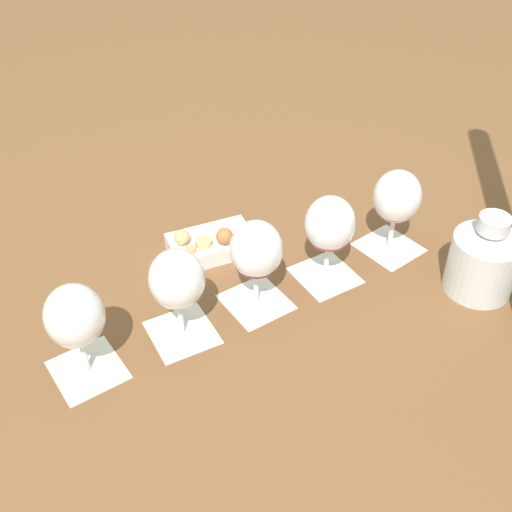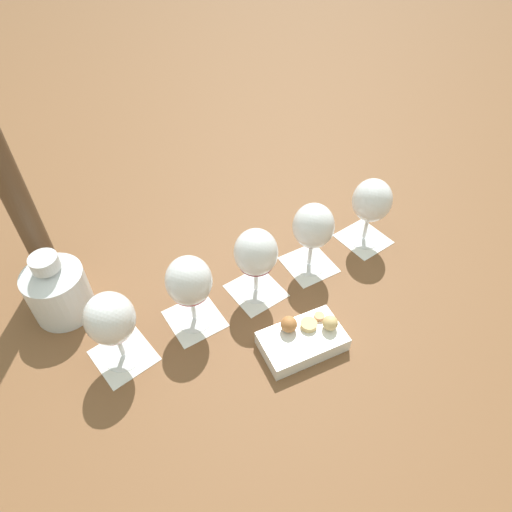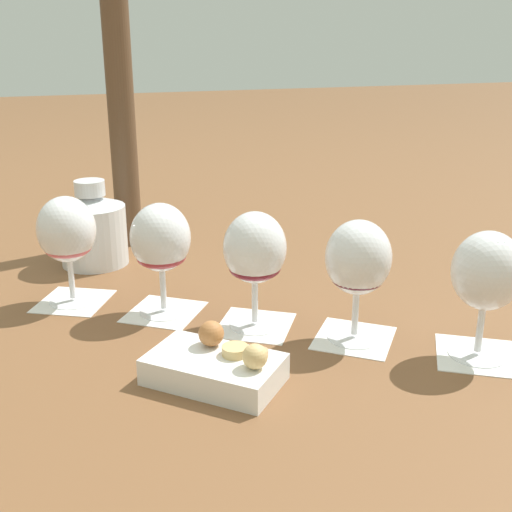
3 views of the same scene
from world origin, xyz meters
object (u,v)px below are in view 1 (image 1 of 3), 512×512
Objects in this scene: wine_glass_1 at (330,227)px; wine_glass_2 at (257,255)px; wine_glass_3 at (177,283)px; wine_glass_0 at (397,200)px; snack_dish at (211,244)px; wine_glass_4 at (75,320)px; ceramic_vase at (484,259)px.

wine_glass_2 is (0.12, -0.09, 0.00)m from wine_glass_1.
wine_glass_2 is 1.00× the size of wine_glass_3.
wine_glass_0 reaches higher than snack_dish.
wine_glass_3 is at bearing -38.91° from wine_glass_2.
snack_dish is (-0.34, 0.05, -0.09)m from wine_glass_4.
wine_glass_0 is at bearing -107.83° from ceramic_vase.
wine_glass_2 is 0.94× the size of snack_dish.
wine_glass_2 is 0.19m from snack_dish.
wine_glass_0 is 0.30m from wine_glass_2.
wine_glass_3 is 0.23m from snack_dish.
ceramic_vase is at bearing 105.15° from wine_glass_1.
wine_glass_0 is 0.35m from snack_dish.
wine_glass_4 reaches higher than snack_dish.
wine_glass_1 is 0.27m from ceramic_vase.
wine_glass_0 and wine_glass_1 have the same top height.
wine_glass_0 is at bearing 114.31° from snack_dish.
snack_dish is (0.02, -0.22, -0.09)m from wine_glass_1.
wine_glass_1 is 0.29m from wine_glass_3.
wine_glass_0 is at bearing 142.91° from wine_glass_3.
wine_glass_1 is (0.13, -0.09, 0.00)m from wine_glass_0.
wine_glass_0 and wine_glass_3 have the same top height.
wine_glass_0 is 1.00× the size of wine_glass_3.
snack_dish is (-0.21, -0.05, -0.09)m from wine_glass_3.
wine_glass_3 is at bearing -37.92° from wine_glass_1.
wine_glass_2 is 0.14m from wine_glass_3.
wine_glass_3 is (0.35, -0.27, -0.00)m from wine_glass_0.
wine_glass_2 is at bearing 52.98° from snack_dish.
wine_glass_1 is at bearing 143.04° from wine_glass_2.
wine_glass_1 and wine_glass_2 have the same top height.
wine_glass_0 is 0.44m from wine_glass_3.
ceramic_vase is at bearing 118.35° from wine_glass_2.
wine_glass_2 and wine_glass_3 have the same top height.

